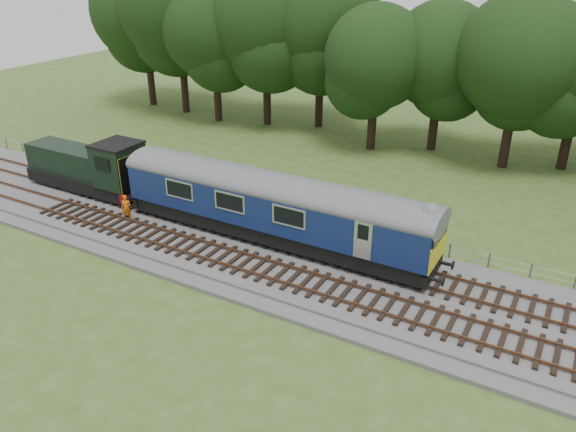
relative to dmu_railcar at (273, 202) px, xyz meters
The scene contains 9 objects.
ground 4.16m from the dmu_railcar, 25.57° to the right, with size 120.00×120.00×0.00m, color #385720.
ballast 4.05m from the dmu_railcar, 25.57° to the right, with size 70.00×7.00×0.35m, color #4C4C4F.
track_north 3.66m from the dmu_railcar, ahead, with size 67.20×2.40×0.21m.
track_south 4.73m from the dmu_railcar, 45.72° to the right, with size 67.20×2.40×0.21m.
fence 5.00m from the dmu_railcar, 46.66° to the left, with size 64.00×0.12×1.00m, color #6B6054, non-canonical shape.
tree_line 20.97m from the dmu_railcar, 81.92° to the left, with size 70.00×8.00×18.00m, color black, non-canonical shape.
dmu_railcar is the anchor object (origin of this frame).
shunter_loco 13.94m from the dmu_railcar, behind, with size 8.91×2.60×3.38m.
worker 9.15m from the dmu_railcar, 166.35° to the right, with size 0.57×0.37×1.55m, color orange.
Camera 1 is at (11.30, -21.99, 14.93)m, focal length 35.00 mm.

